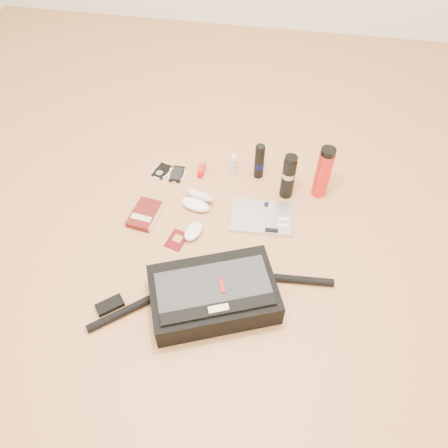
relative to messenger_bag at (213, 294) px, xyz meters
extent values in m
plane|color=#BB804D|center=(-0.06, 0.26, -0.06)|extent=(4.00, 4.00, 0.00)
cube|color=black|center=(0.00, 0.00, 0.00)|extent=(0.57, 0.46, 0.12)
cube|color=#282A2F|center=(0.01, -0.01, 0.06)|extent=(0.48, 0.36, 0.01)
cube|color=black|center=(0.04, -0.09, 0.06)|extent=(0.42, 0.20, 0.02)
cube|color=beige|center=(0.04, -0.09, 0.07)|extent=(0.08, 0.05, 0.02)
cube|color=#B20A0C|center=(0.04, 0.00, 0.07)|extent=(0.04, 0.07, 0.02)
cylinder|color=black|center=(-0.34, -0.11, -0.05)|extent=(0.26, 0.22, 0.03)
cylinder|color=black|center=(0.33, 0.15, -0.05)|extent=(0.31, 0.05, 0.03)
cube|color=black|center=(-0.41, -0.09, -0.05)|extent=(0.12, 0.11, 0.02)
cube|color=silver|center=(0.14, 0.47, -0.05)|extent=(0.29, 0.21, 0.02)
cube|color=black|center=(0.16, 0.54, -0.04)|extent=(0.02, 0.03, 0.00)
cube|color=silver|center=(0.25, 0.47, -0.04)|extent=(0.05, 0.02, 0.01)
cube|color=white|center=(0.25, 0.43, -0.04)|extent=(0.05, 0.02, 0.01)
cube|color=black|center=(0.20, 0.39, -0.04)|extent=(0.06, 0.02, 0.01)
cube|color=#4D1210|center=(-0.40, 0.39, -0.05)|extent=(0.14, 0.19, 0.03)
cube|color=#F2E4BF|center=(-0.34, 0.38, -0.05)|extent=(0.03, 0.17, 0.03)
cube|color=#C2B797|center=(-0.40, 0.36, -0.03)|extent=(0.10, 0.04, 0.00)
cube|color=#4F0710|center=(-0.22, 0.28, -0.06)|extent=(0.10, 0.12, 0.00)
cube|color=gold|center=(-0.22, 0.29, -0.06)|extent=(0.05, 0.05, 0.00)
ellipsoid|color=silver|center=(-0.15, 0.33, -0.04)|extent=(0.10, 0.13, 0.04)
ellipsoid|color=white|center=(-0.18, 0.49, -0.04)|extent=(0.16, 0.11, 0.04)
ellipsoid|color=silver|center=(-0.16, 0.53, -0.02)|extent=(0.16, 0.11, 0.08)
ellipsoid|color=black|center=(-0.20, 0.49, -0.04)|extent=(0.04, 0.04, 0.01)
ellipsoid|color=black|center=(-0.15, 0.48, -0.04)|extent=(0.04, 0.04, 0.01)
cylinder|color=black|center=(-0.18, 0.49, -0.04)|extent=(0.02, 0.01, 0.00)
cube|color=black|center=(-0.40, 0.69, -0.06)|extent=(0.09, 0.12, 0.01)
cylinder|color=#A3A4A6|center=(-0.40, 0.67, -0.05)|extent=(0.04, 0.04, 0.00)
torus|color=white|center=(-0.40, 0.69, -0.06)|extent=(0.11, 0.11, 0.01)
cube|color=black|center=(-0.31, 0.69, -0.06)|extent=(0.06, 0.11, 0.01)
cube|color=black|center=(-0.31, 0.69, -0.05)|extent=(0.05, 0.09, 0.00)
torus|color=white|center=(-0.31, 0.69, -0.06)|extent=(0.09, 0.09, 0.01)
cube|color=#AA2314|center=(-0.19, 0.73, -0.05)|extent=(0.03, 0.06, 0.03)
cube|color=#B3020B|center=(-0.20, 0.69, -0.05)|extent=(0.02, 0.02, 0.02)
cylinder|color=#A5A5A7|center=(-0.19, 0.77, -0.05)|extent=(0.02, 0.04, 0.02)
cylinder|color=#A0C2D7|center=(-0.03, 0.75, -0.02)|extent=(0.03, 0.03, 0.10)
cylinder|color=white|center=(-0.03, 0.75, 0.04)|extent=(0.02, 0.02, 0.02)
cylinder|color=white|center=(-0.03, 0.75, 0.05)|extent=(0.01, 0.01, 0.01)
cylinder|color=black|center=(0.09, 0.75, 0.03)|extent=(0.06, 0.06, 0.19)
cylinder|color=#070932|center=(0.09, 0.75, 0.01)|extent=(0.06, 0.06, 0.04)
ellipsoid|color=black|center=(0.09, 0.75, 0.13)|extent=(0.06, 0.06, 0.02)
cylinder|color=black|center=(0.24, 0.64, 0.05)|extent=(0.07, 0.07, 0.22)
cylinder|color=#A7A8AA|center=(0.24, 0.64, 0.08)|extent=(0.07, 0.07, 0.03)
cylinder|color=black|center=(0.24, 0.64, 0.17)|extent=(0.06, 0.06, 0.02)
cylinder|color=red|center=(0.40, 0.68, 0.06)|extent=(0.09, 0.09, 0.26)
cylinder|color=black|center=(0.40, 0.68, 0.21)|extent=(0.08, 0.08, 0.03)
camera|label=1|loc=(0.19, -0.84, 1.52)|focal=35.00mm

